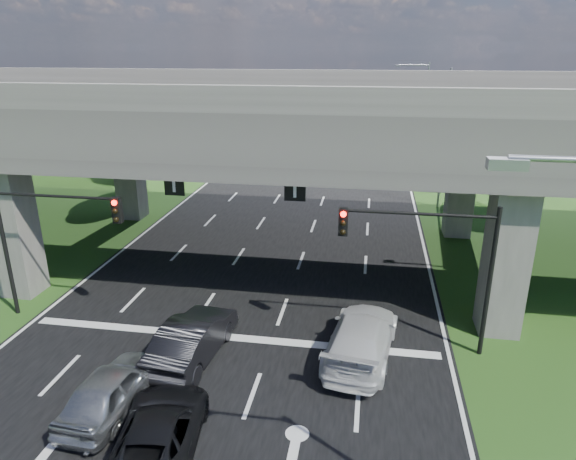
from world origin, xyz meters
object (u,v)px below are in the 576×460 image
(signal_right, at_px, (432,251))
(car_trailing, at_px, (159,433))
(streetlight_far, at_px, (439,128))
(car_silver, at_px, (112,389))
(streetlight_beyond, at_px, (422,105))
(car_dark, at_px, (193,338))
(car_white, at_px, (361,337))
(signal_left, at_px, (47,229))

(signal_right, relative_size, car_trailing, 1.20)
(streetlight_far, distance_m, car_silver, 28.85)
(streetlight_beyond, height_order, car_trailing, streetlight_beyond)
(car_dark, height_order, car_trailing, car_dark)
(streetlight_far, relative_size, car_dark, 1.96)
(car_white, bearing_deg, signal_right, -150.92)
(car_trailing, bearing_deg, car_silver, -43.01)
(car_trailing, bearing_deg, signal_left, -50.65)
(streetlight_far, xyz_separation_m, car_trailing, (-10.37, -27.03, -5.12))
(streetlight_beyond, distance_m, car_trailing, 44.56)
(streetlight_far, relative_size, streetlight_beyond, 1.00)
(car_dark, xyz_separation_m, car_trailing, (0.66, -4.88, -0.14))
(streetlight_far, bearing_deg, car_dark, -116.47)
(streetlight_beyond, xyz_separation_m, car_white, (-4.70, -37.00, -4.98))
(car_silver, height_order, car_dark, car_dark)
(signal_left, xyz_separation_m, car_dark, (6.89, -2.09, -3.32))
(signal_left, distance_m, car_trailing, 10.85)
(signal_left, xyz_separation_m, car_trailing, (7.55, -6.97, -3.46))
(car_trailing, bearing_deg, streetlight_beyond, -111.49)
(signal_left, bearing_deg, car_trailing, -42.71)
(car_dark, relative_size, car_white, 0.89)
(signal_left, distance_m, car_silver, 8.27)
(car_dark, height_order, car_white, car_dark)
(streetlight_far, height_order, car_dark, streetlight_far)
(signal_left, bearing_deg, signal_right, 0.00)
(signal_right, distance_m, car_white, 4.22)
(signal_left, height_order, car_silver, signal_left)
(car_dark, distance_m, car_white, 6.43)
(streetlight_far, bearing_deg, signal_left, -131.78)
(signal_left, relative_size, streetlight_far, 0.60)
(streetlight_far, bearing_deg, car_white, -102.61)
(signal_right, xyz_separation_m, car_trailing, (-8.09, -6.97, -3.46))
(streetlight_far, height_order, car_white, streetlight_far)
(car_silver, bearing_deg, car_trailing, 149.05)
(signal_right, xyz_separation_m, car_dark, (-8.76, -2.09, -3.32))
(streetlight_beyond, height_order, car_white, streetlight_beyond)
(streetlight_far, distance_m, car_white, 22.09)
(signal_right, xyz_separation_m, streetlight_beyond, (2.27, 36.06, 1.66))
(signal_right, height_order, car_white, signal_right)
(car_silver, bearing_deg, streetlight_beyond, -102.84)
(car_white, bearing_deg, car_silver, 37.06)
(streetlight_far, xyz_separation_m, car_dark, (-11.03, -22.15, -4.98))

